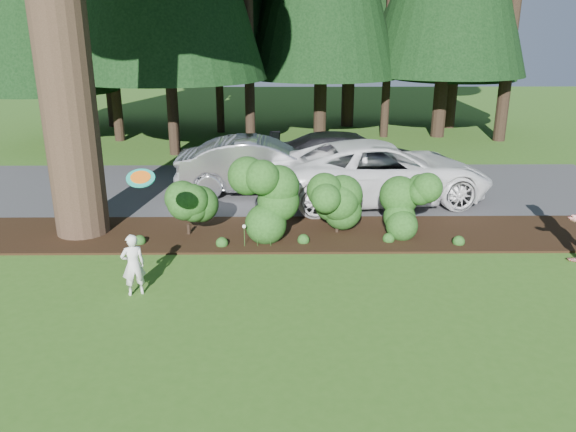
# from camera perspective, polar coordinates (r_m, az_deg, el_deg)

# --- Properties ---
(ground) EXTENTS (80.00, 80.00, 0.00)m
(ground) POSITION_cam_1_polar(r_m,az_deg,el_deg) (10.70, -1.98, -8.01)
(ground) COLOR #325E1B
(ground) RESTS_ON ground
(mulch_bed) EXTENTS (16.00, 2.50, 0.05)m
(mulch_bed) POSITION_cam_1_polar(r_m,az_deg,el_deg) (13.67, -1.69, -1.82)
(mulch_bed) COLOR black
(mulch_bed) RESTS_ON ground
(driveway) EXTENTS (22.00, 6.00, 0.03)m
(driveway) POSITION_cam_1_polar(r_m,az_deg,el_deg) (17.72, -1.46, 2.92)
(driveway) COLOR #38383A
(driveway) RESTS_ON ground
(shrub_row) EXTENTS (6.53, 1.60, 1.61)m
(shrub_row) POSITION_cam_1_polar(r_m,az_deg,el_deg) (13.32, 1.58, 1.19)
(shrub_row) COLOR #1B3F13
(shrub_row) RESTS_ON ground
(lily_cluster) EXTENTS (0.69, 0.09, 0.57)m
(lily_cluster) POSITION_cam_1_polar(r_m,az_deg,el_deg) (12.72, -3.12, -1.17)
(lily_cluster) COLOR #1B3F13
(lily_cluster) RESTS_ON ground
(car_silver_wagon) EXTENTS (5.09, 1.95, 1.66)m
(car_silver_wagon) POSITION_cam_1_polar(r_m,az_deg,el_deg) (16.97, -2.75, 5.14)
(car_silver_wagon) COLOR #ACACB1
(car_silver_wagon) RESTS_ON driveway
(car_white_suv) EXTENTS (6.58, 3.74, 1.73)m
(car_white_suv) POSITION_cam_1_polar(r_m,az_deg,el_deg) (16.27, 9.46, 4.47)
(car_white_suv) COLOR white
(car_white_suv) RESTS_ON driveway
(car_dark_suv) EXTENTS (5.25, 2.14, 1.52)m
(car_dark_suv) POSITION_cam_1_polar(r_m,az_deg,el_deg) (18.60, 6.24, 6.03)
(car_dark_suv) COLOR black
(car_dark_suv) RESTS_ON driveway
(child) EXTENTS (0.51, 0.43, 1.20)m
(child) POSITION_cam_1_polar(r_m,az_deg,el_deg) (10.86, -15.45, -4.80)
(child) COLOR white
(child) RESTS_ON ground
(frisbee) EXTENTS (0.53, 0.47, 0.28)m
(frisbee) POSITION_cam_1_polar(r_m,az_deg,el_deg) (10.37, -14.75, 3.77)
(frisbee) COLOR teal
(frisbee) RESTS_ON ground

